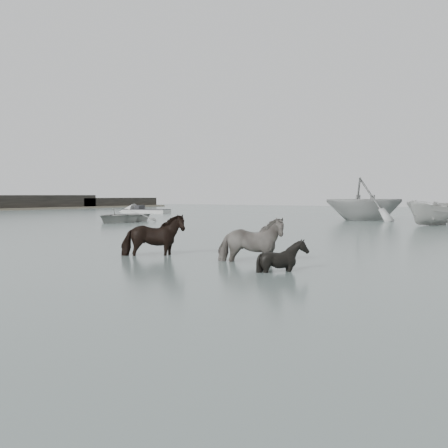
# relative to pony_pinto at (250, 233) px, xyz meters

# --- Properties ---
(ground) EXTENTS (140.00, 140.00, 0.00)m
(ground) POSITION_rel_pony_pinto_xyz_m (-0.72, -0.96, -0.77)
(ground) COLOR #51605A
(ground) RESTS_ON ground
(pony_pinto) EXTENTS (2.00, 1.41, 1.54)m
(pony_pinto) POSITION_rel_pony_pinto_xyz_m (0.00, 0.00, 0.00)
(pony_pinto) COLOR black
(pony_pinto) RESTS_ON ground
(pony_dark) EXTENTS (1.81, 1.92, 1.53)m
(pony_dark) POSITION_rel_pony_pinto_xyz_m (-3.10, -0.25, -0.01)
(pony_dark) COLOR black
(pony_dark) RESTS_ON ground
(pony_black) EXTENTS (1.16, 1.06, 1.12)m
(pony_black) POSITION_rel_pony_pinto_xyz_m (1.49, -1.00, -0.21)
(pony_black) COLOR black
(pony_black) RESTS_ON ground
(rowboat_lead) EXTENTS (4.13, 5.19, 0.96)m
(rowboat_lead) POSITION_rel_pony_pinto_xyz_m (-18.03, 13.41, -0.29)
(rowboat_lead) COLOR #A4A49F
(rowboat_lead) RESTS_ON ground
(rowboat_trail) EXTENTS (7.54, 7.66, 3.06)m
(rowboat_trail) POSITION_rel_pony_pinto_xyz_m (-6.23, 24.76, 0.76)
(rowboat_trail) COLOR #A7AAA7
(rowboat_trail) RESTS_ON ground
(boat_small) EXTENTS (2.80, 4.33, 1.57)m
(boat_small) POSITION_rel_pony_pinto_xyz_m (-0.79, 20.85, 0.01)
(boat_small) COLOR #ACADA8
(boat_small) RESTS_ON ground
(skiff_outer) EXTENTS (6.31, 2.88, 0.75)m
(skiff_outer) POSITION_rel_pony_pinto_xyz_m (-28.54, 27.13, -0.40)
(skiff_outer) COLOR #BCBBB6
(skiff_outer) RESTS_ON ground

